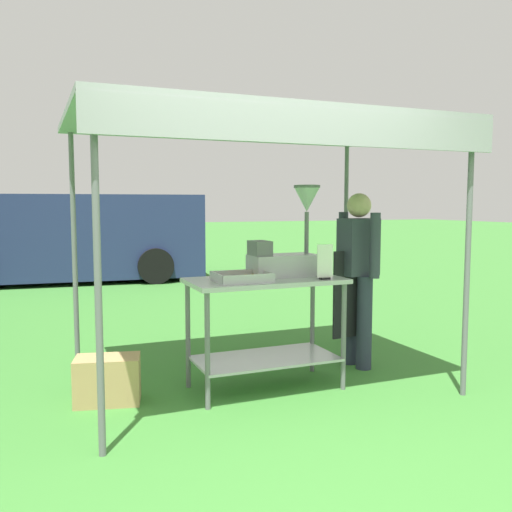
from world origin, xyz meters
TOP-DOWN VIEW (x-y plane):
  - ground_plane at (0.00, 6.00)m, footprint 70.00×70.00m
  - stall_canopy at (0.26, 1.26)m, footprint 2.98×1.99m
  - donut_cart at (0.26, 1.16)m, footprint 1.26×0.63m
  - donut_tray at (0.03, 1.09)m, footprint 0.42×0.33m
  - donut_fryer at (0.50, 1.26)m, footprint 0.61×0.28m
  - menu_sign at (0.68, 0.93)m, footprint 0.13×0.05m
  - vendor at (1.30, 1.41)m, footprint 0.46×0.54m
  - supply_crate at (-0.98, 1.31)m, footprint 0.53×0.39m
  - van_navy at (-0.77, 8.52)m, footprint 5.24×2.45m

SIDE VIEW (x-z plane):
  - ground_plane at x=0.00m, z-range 0.00..0.00m
  - supply_crate at x=-0.98m, z-range 0.00..0.36m
  - donut_cart at x=0.26m, z-range 0.20..1.11m
  - van_navy at x=-0.77m, z-range 0.03..1.72m
  - vendor at x=1.30m, z-range 0.10..1.71m
  - donut_tray at x=0.03m, z-range 0.90..0.97m
  - menu_sign at x=0.68m, z-range 0.89..1.17m
  - donut_fryer at x=0.50m, z-range 0.77..1.53m
  - stall_canopy at x=0.26m, z-range 1.00..3.18m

